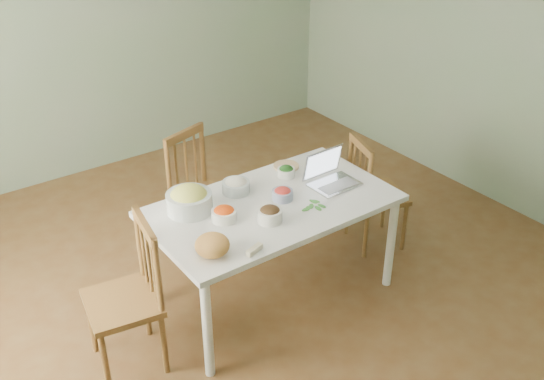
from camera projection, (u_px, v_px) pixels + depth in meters
floor at (252, 292)px, 4.46m from camera, size 5.00×5.00×0.00m
wall_back at (93, 29)px, 5.55m from camera, size 5.00×0.00×2.70m
wall_right at (503, 48)px, 5.06m from camera, size 0.00×5.00×2.70m
dining_table at (272, 250)px, 4.26m from camera, size 1.62×0.91×0.76m
chair_far at (206, 196)px, 4.69m from camera, size 0.53×0.52×0.98m
chair_left at (122, 300)px, 3.64m from camera, size 0.48×0.49×0.98m
chair_right at (378, 192)px, 4.80m from camera, size 0.49×0.50×0.91m
bread_boule at (212, 245)px, 3.54m from camera, size 0.26×0.26×0.13m
butter_stick at (254, 250)px, 3.59m from camera, size 0.13×0.07×0.03m
bowl_squash at (189, 199)px, 3.95m from camera, size 0.37×0.37×0.17m
bowl_carrot at (224, 214)px, 3.88m from camera, size 0.18×0.18×0.09m
bowl_onion at (236, 185)px, 4.18m from camera, size 0.25×0.25×0.10m
bowl_mushroom at (270, 214)px, 3.86m from camera, size 0.18×0.18×0.10m
bowl_redpep at (283, 194)px, 4.10m from camera, size 0.15×0.15×0.08m
bowl_broccoli at (286, 171)px, 4.38m from camera, size 0.17×0.17×0.08m
flatbread at (286, 166)px, 4.51m from camera, size 0.22×0.22×0.02m
basil_bunch at (312, 206)px, 4.02m from camera, size 0.19×0.19×0.02m
laptop at (336, 171)px, 4.22m from camera, size 0.33×0.28×0.23m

